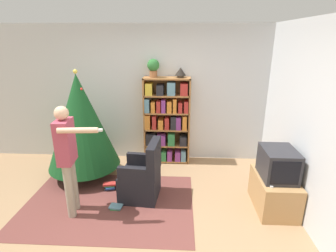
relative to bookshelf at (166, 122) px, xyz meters
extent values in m
plane|color=#9E7A56|center=(-0.22, -1.83, -0.82)|extent=(14.00, 14.00, 0.00)
cube|color=silver|center=(-0.22, 0.23, 0.48)|extent=(8.00, 0.10, 2.60)
cube|color=silver|center=(1.95, -1.83, 0.48)|extent=(0.10, 8.00, 2.60)
cube|color=brown|center=(-0.78, -1.49, -0.82)|extent=(2.49, 1.70, 0.01)
cube|color=#A8703D|center=(-0.41, 0.00, 0.01)|extent=(0.03, 0.30, 1.66)
cube|color=#A8703D|center=(0.43, 0.00, 0.01)|extent=(0.03, 0.30, 1.66)
cube|color=#A8703D|center=(0.01, 0.00, 0.83)|extent=(0.87, 0.30, 0.03)
cube|color=#A8703D|center=(0.01, 0.15, 0.01)|extent=(0.87, 0.01, 1.66)
cube|color=#A8703D|center=(0.01, 0.00, -0.79)|extent=(0.84, 0.30, 0.03)
cube|color=gold|center=(-0.32, -0.01, -0.66)|extent=(0.08, 0.28, 0.23)
cube|color=#B22D28|center=(-0.18, 0.00, -0.68)|extent=(0.09, 0.28, 0.19)
cube|color=#2D7A42|center=(-0.05, -0.02, -0.68)|extent=(0.09, 0.26, 0.19)
cube|color=#843889|center=(0.07, -0.01, -0.68)|extent=(0.09, 0.26, 0.20)
cube|color=#843889|center=(0.23, -0.03, -0.68)|extent=(0.10, 0.23, 0.19)
cube|color=#5B899E|center=(0.34, -0.03, -0.67)|extent=(0.09, 0.24, 0.21)
cube|color=#A8703D|center=(0.01, 0.00, -0.47)|extent=(0.84, 0.30, 0.03)
cube|color=#232328|center=(-0.29, -0.01, -0.34)|extent=(0.18, 0.27, 0.22)
cube|color=#843889|center=(-0.10, -0.02, -0.35)|extent=(0.17, 0.26, 0.20)
cube|color=#2D7A42|center=(0.10, -0.01, -0.33)|extent=(0.13, 0.26, 0.23)
cube|color=#232328|center=(0.33, -0.02, -0.36)|extent=(0.13, 0.26, 0.18)
cube|color=#A8703D|center=(0.01, 0.00, -0.14)|extent=(0.84, 0.30, 0.03)
cube|color=orange|center=(-0.35, -0.01, 0.01)|extent=(0.09, 0.27, 0.27)
cube|color=#B22D28|center=(-0.23, -0.02, 0.01)|extent=(0.07, 0.25, 0.26)
cube|color=orange|center=(-0.10, 0.00, -0.03)|extent=(0.09, 0.28, 0.18)
cube|color=#B22D28|center=(0.02, -0.04, -0.01)|extent=(0.08, 0.21, 0.23)
cube|color=#232328|center=(0.14, 0.00, 0.00)|extent=(0.10, 0.29, 0.25)
cube|color=#843889|center=(0.23, -0.02, -0.01)|extent=(0.09, 0.25, 0.24)
cube|color=orange|center=(0.35, -0.01, 0.01)|extent=(0.08, 0.27, 0.26)
cube|color=#A8703D|center=(0.01, 0.00, 0.19)|extent=(0.84, 0.30, 0.03)
cube|color=#5B899E|center=(-0.36, 0.00, 0.33)|extent=(0.09, 0.28, 0.25)
cube|color=orange|center=(-0.24, -0.03, 0.30)|extent=(0.07, 0.23, 0.20)
cube|color=#B22D28|center=(-0.14, -0.02, 0.31)|extent=(0.07, 0.25, 0.22)
cube|color=#843889|center=(-0.05, -0.03, 0.32)|extent=(0.08, 0.22, 0.24)
cube|color=orange|center=(0.06, -0.01, 0.31)|extent=(0.09, 0.28, 0.21)
cube|color=orange|center=(0.16, -0.03, 0.33)|extent=(0.07, 0.22, 0.26)
cube|color=#B22D28|center=(0.26, -0.03, 0.30)|extent=(0.07, 0.23, 0.19)
cube|color=#B22D28|center=(0.37, -0.01, 0.31)|extent=(0.08, 0.27, 0.21)
cube|color=#A8703D|center=(0.01, 0.00, 0.52)|extent=(0.84, 0.30, 0.03)
cube|color=gold|center=(-0.31, -0.01, 0.64)|extent=(0.12, 0.27, 0.21)
cube|color=#232328|center=(-0.11, -0.01, 0.62)|extent=(0.13, 0.27, 0.19)
cube|color=#5B899E|center=(0.09, -0.02, 0.65)|extent=(0.15, 0.25, 0.24)
cube|color=#B22D28|center=(0.32, -0.02, 0.64)|extent=(0.13, 0.25, 0.22)
cube|color=tan|center=(1.62, -1.45, -0.57)|extent=(0.51, 0.80, 0.50)
cube|color=#28282D|center=(1.62, -1.45, -0.12)|extent=(0.44, 0.55, 0.42)
cube|color=black|center=(1.62, -1.72, -0.12)|extent=(0.36, 0.01, 0.33)
cube|color=white|center=(1.47, -1.69, -0.31)|extent=(0.04, 0.12, 0.02)
cylinder|color=#4C3323|center=(-1.40, -0.67, -0.77)|extent=(0.36, 0.36, 0.10)
cylinder|color=brown|center=(-1.40, -0.67, -0.66)|extent=(0.08, 0.08, 0.12)
cone|color=#14471E|center=(-1.40, -0.67, 0.19)|extent=(1.21, 1.21, 1.59)
sphere|color=gold|center=(-1.37, -0.31, -0.02)|extent=(0.06, 0.06, 0.06)
sphere|color=#335BB2|center=(-1.50, -0.94, 0.20)|extent=(0.05, 0.05, 0.05)
sphere|color=#335BB2|center=(-1.39, -1.17, -0.38)|extent=(0.07, 0.07, 0.07)
sphere|color=silver|center=(-1.50, -0.50, 0.43)|extent=(0.06, 0.06, 0.06)
sphere|color=red|center=(-1.32, -0.71, 0.75)|extent=(0.04, 0.04, 0.04)
sphere|color=#E5CC4C|center=(-1.40, -0.67, 1.02)|extent=(0.07, 0.07, 0.07)
cube|color=black|center=(-0.34, -1.27, -0.61)|extent=(0.61, 0.61, 0.42)
cube|color=black|center=(-0.11, -1.29, -0.15)|extent=(0.17, 0.57, 0.50)
cube|color=black|center=(-0.32, -1.03, -0.30)|extent=(0.51, 0.12, 0.20)
cube|color=black|center=(-0.36, -1.51, -0.30)|extent=(0.51, 0.12, 0.20)
cylinder|color=#9E937F|center=(-1.22, -1.61, -0.43)|extent=(0.11, 0.11, 0.78)
cylinder|color=#9E937F|center=(-1.20, -1.79, -0.43)|extent=(0.11, 0.11, 0.78)
cube|color=#AD4256|center=(-1.21, -1.70, 0.25)|extent=(0.21, 0.33, 0.59)
cylinder|color=#DBAD89|center=(-1.23, -1.50, 0.22)|extent=(0.07, 0.07, 0.47)
cylinder|color=#DBAD89|center=(-0.96, -1.88, 0.48)|extent=(0.48, 0.11, 0.07)
cube|color=white|center=(-0.72, -1.86, 0.48)|extent=(0.11, 0.05, 0.03)
sphere|color=#DBAD89|center=(-1.21, -1.70, 0.64)|extent=(0.18, 0.18, 0.18)
cylinder|color=#935B38|center=(-0.23, 0.00, 0.90)|extent=(0.14, 0.14, 0.12)
sphere|color=#2D7033|center=(-0.23, 0.00, 1.06)|extent=(0.22, 0.22, 0.22)
cylinder|color=#473828|center=(0.26, 0.00, 0.86)|extent=(0.12, 0.12, 0.04)
cone|color=black|center=(0.26, 0.00, 0.95)|extent=(0.20, 0.20, 0.14)
cube|color=#232328|center=(-0.86, -1.10, -0.81)|extent=(0.21, 0.16, 0.03)
cube|color=#284C93|center=(-0.85, -1.10, -0.78)|extent=(0.18, 0.17, 0.03)
cube|color=#2D7A42|center=(-0.86, -1.09, -0.75)|extent=(0.17, 0.14, 0.02)
cube|color=#B22D28|center=(-0.86, -1.10, -0.72)|extent=(0.22, 0.14, 0.03)
cube|color=#2D7A42|center=(-0.64, -1.59, -0.81)|extent=(0.14, 0.14, 0.02)
cube|color=#5B899E|center=(-0.64, -1.59, -0.79)|extent=(0.20, 0.16, 0.02)
camera|label=1|loc=(0.27, -4.77, 1.52)|focal=28.00mm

